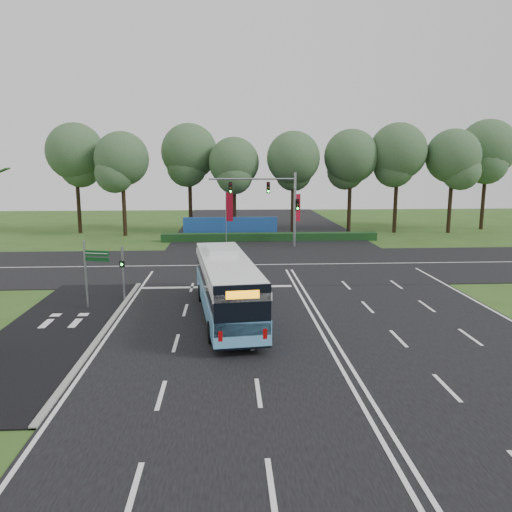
# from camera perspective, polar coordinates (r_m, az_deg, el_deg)

# --- Properties ---
(ground) EXTENTS (120.00, 120.00, 0.00)m
(ground) POSITION_cam_1_polar(r_m,az_deg,el_deg) (27.35, 5.92, -6.03)
(ground) COLOR #2F4F1A
(ground) RESTS_ON ground
(road_main) EXTENTS (20.00, 120.00, 0.04)m
(road_main) POSITION_cam_1_polar(r_m,az_deg,el_deg) (27.34, 5.92, -5.99)
(road_main) COLOR black
(road_main) RESTS_ON ground
(road_cross) EXTENTS (120.00, 14.00, 0.05)m
(road_cross) POSITION_cam_1_polar(r_m,az_deg,el_deg) (38.89, 3.12, -1.00)
(road_cross) COLOR black
(road_cross) RESTS_ON ground
(bike_path) EXTENTS (5.00, 18.00, 0.06)m
(bike_path) POSITION_cam_1_polar(r_m,az_deg,el_deg) (25.50, -22.10, -7.92)
(bike_path) COLOR black
(bike_path) RESTS_ON ground
(kerb_strip) EXTENTS (0.25, 18.00, 0.12)m
(kerb_strip) POSITION_cam_1_polar(r_m,az_deg,el_deg) (24.82, -16.81, -8.01)
(kerb_strip) COLOR gray
(kerb_strip) RESTS_ON ground
(city_bus) EXTENTS (3.67, 11.61, 3.28)m
(city_bus) POSITION_cam_1_polar(r_m,az_deg,el_deg) (25.36, -3.40, -3.44)
(city_bus) COLOR #5FA7DD
(city_bus) RESTS_ON ground
(pedestrian_signal) EXTENTS (0.27, 0.41, 3.17)m
(pedestrian_signal) POSITION_cam_1_polar(r_m,az_deg,el_deg) (29.38, -14.97, -1.69)
(pedestrian_signal) COLOR gray
(pedestrian_signal) RESTS_ON ground
(street_sign) EXTENTS (1.42, 0.44, 3.74)m
(street_sign) POSITION_cam_1_polar(r_m,az_deg,el_deg) (28.06, -18.35, -1.10)
(street_sign) COLOR gray
(street_sign) RESTS_ON ground
(banner_flag_left) EXTENTS (0.71, 0.36, 5.17)m
(banner_flag_left) POSITION_cam_1_polar(r_m,az_deg,el_deg) (48.41, -3.17, 5.23)
(banner_flag_left) COLOR gray
(banner_flag_left) RESTS_ON ground
(banner_flag_mid) EXTENTS (0.71, 0.28, 5.00)m
(banner_flag_mid) POSITION_cam_1_polar(r_m,az_deg,el_deg) (49.02, 4.61, 5.16)
(banner_flag_mid) COLOR gray
(banner_flag_mid) RESTS_ON ground
(traffic_light_gantry) EXTENTS (8.41, 0.28, 7.00)m
(traffic_light_gantry) POSITION_cam_1_polar(r_m,az_deg,el_deg) (46.70, 2.28, 6.67)
(traffic_light_gantry) COLOR gray
(traffic_light_gantry) RESTS_ON ground
(hedge) EXTENTS (22.00, 1.20, 0.80)m
(hedge) POSITION_cam_1_polar(r_m,az_deg,el_deg) (51.09, 1.58, 2.19)
(hedge) COLOR #123316
(hedge) RESTS_ON ground
(blue_hoarding) EXTENTS (10.00, 0.30, 2.20)m
(blue_hoarding) POSITION_cam_1_polar(r_m,az_deg,el_deg) (53.30, -2.94, 3.29)
(blue_hoarding) COLOR #1A458E
(blue_hoarding) RESTS_ON ground
(eucalyptus_row) EXTENTS (53.96, 9.51, 12.94)m
(eucalyptus_row) POSITION_cam_1_polar(r_m,az_deg,el_deg) (57.20, 4.84, 11.49)
(eucalyptus_row) COLOR black
(eucalyptus_row) RESTS_ON ground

